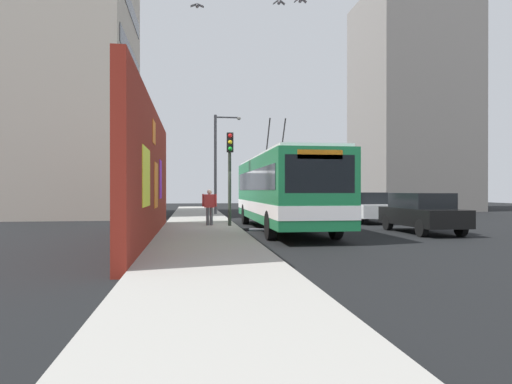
# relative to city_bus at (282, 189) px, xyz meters

# --- Properties ---
(ground_plane) EXTENTS (80.00, 80.00, 0.00)m
(ground_plane) POSITION_rel_city_bus_xyz_m (1.08, 1.80, -1.74)
(ground_plane) COLOR black
(sidewalk_slab) EXTENTS (48.00, 3.20, 0.15)m
(sidewalk_slab) POSITION_rel_city_bus_xyz_m (1.08, 3.40, -1.67)
(sidewalk_slab) COLOR #9E9B93
(sidewalk_slab) RESTS_ON ground_plane
(graffiti_wall) EXTENTS (13.34, 0.32, 4.44)m
(graffiti_wall) POSITION_rel_city_bus_xyz_m (-3.26, 5.15, 0.48)
(graffiti_wall) COLOR maroon
(graffiti_wall) RESTS_ON ground_plane
(building_far_left) EXTENTS (11.17, 6.28, 19.25)m
(building_far_left) POSITION_rel_city_bus_xyz_m (12.79, 11.00, 7.88)
(building_far_left) COLOR #B2A899
(building_far_left) RESTS_ON ground_plane
(building_far_right) EXTENTS (8.88, 8.52, 18.59)m
(building_far_right) POSITION_rel_city_bus_xyz_m (18.59, -15.20, 7.55)
(building_far_right) COLOR gray
(building_far_right) RESTS_ON ground_plane
(city_bus) EXTENTS (11.39, 2.57, 4.90)m
(city_bus) POSITION_rel_city_bus_xyz_m (0.00, 0.00, 0.00)
(city_bus) COLOR #19723F
(city_bus) RESTS_ON ground_plane
(parked_car_black) EXTENTS (4.32, 1.75, 1.58)m
(parked_car_black) POSITION_rel_city_bus_xyz_m (-1.95, -5.20, -0.91)
(parked_car_black) COLOR black
(parked_car_black) RESTS_ON ground_plane
(parked_car_white) EXTENTS (4.63, 1.80, 1.58)m
(parked_car_white) POSITION_rel_city_bus_xyz_m (4.21, -5.20, -0.91)
(parked_car_white) COLOR white
(parked_car_white) RESTS_ON ground_plane
(parked_car_dark_gray) EXTENTS (4.15, 1.83, 1.58)m
(parked_car_dark_gray) POSITION_rel_city_bus_xyz_m (10.13, -5.20, -0.91)
(parked_car_dark_gray) COLOR #38383D
(parked_car_dark_gray) RESTS_ON ground_plane
(parked_car_silver) EXTENTS (4.90, 1.91, 1.58)m
(parked_car_silver) POSITION_rel_city_bus_xyz_m (15.89, -5.20, -0.91)
(parked_car_silver) COLOR #B7B7BC
(parked_car_silver) RESTS_ON ground_plane
(pedestrian_midblock) EXTENTS (0.22, 0.64, 1.57)m
(pedestrian_midblock) POSITION_rel_city_bus_xyz_m (1.35, 3.01, -0.68)
(pedestrian_midblock) COLOR #595960
(pedestrian_midblock) RESTS_ON sidewalk_slab
(traffic_light) EXTENTS (0.49, 0.28, 4.05)m
(traffic_light) POSITION_rel_city_bus_xyz_m (0.82, 2.15, 1.13)
(traffic_light) COLOR #2D382D
(traffic_light) RESTS_ON sidewalk_slab
(street_lamp) EXTENTS (0.44, 1.78, 6.48)m
(street_lamp) POSITION_rel_city_bus_xyz_m (10.99, 2.05, 2.14)
(street_lamp) COLOR #4C4C51
(street_lamp) RESTS_ON sidewalk_slab
(flying_pigeons) EXTENTS (1.27, 4.73, 0.59)m
(flying_pigeons) POSITION_rel_city_bus_xyz_m (0.04, 0.99, 7.78)
(flying_pigeons) COLOR slate
(curbside_puddle) EXTENTS (1.51, 1.51, 0.00)m
(curbside_puddle) POSITION_rel_city_bus_xyz_m (0.48, 1.20, -1.74)
(curbside_puddle) COLOR black
(curbside_puddle) RESTS_ON ground_plane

